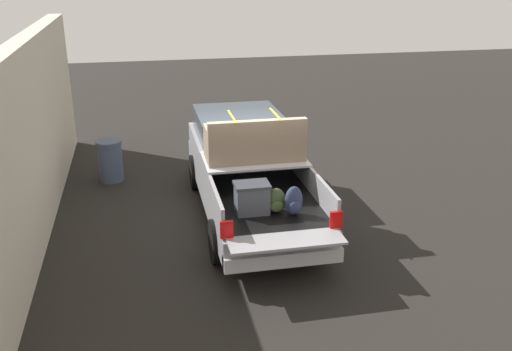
# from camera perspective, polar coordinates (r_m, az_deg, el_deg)

# --- Properties ---
(ground_plane) EXTENTS (40.00, 40.00, 0.00)m
(ground_plane) POSITION_cam_1_polar(r_m,az_deg,el_deg) (11.68, -0.60, -4.03)
(ground_plane) COLOR black
(pickup_truck) EXTENTS (6.05, 2.06, 2.23)m
(pickup_truck) POSITION_cam_1_polar(r_m,az_deg,el_deg) (11.66, -0.98, 0.93)
(pickup_truck) COLOR gray
(pickup_truck) RESTS_ON ground_plane
(building_facade) EXTENTS (10.24, 0.36, 3.57)m
(building_facade) POSITION_cam_1_polar(r_m,az_deg,el_deg) (11.84, -21.21, 4.09)
(building_facade) COLOR beige
(building_facade) RESTS_ON ground_plane
(trash_can) EXTENTS (0.60, 0.60, 0.98)m
(trash_can) POSITION_cam_1_polar(r_m,az_deg,el_deg) (13.79, -14.36, 1.46)
(trash_can) COLOR #3F4C66
(trash_can) RESTS_ON ground_plane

